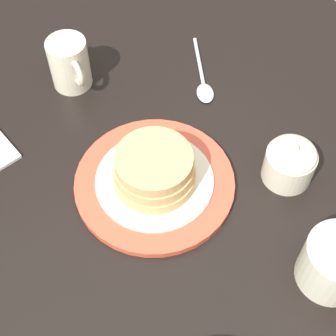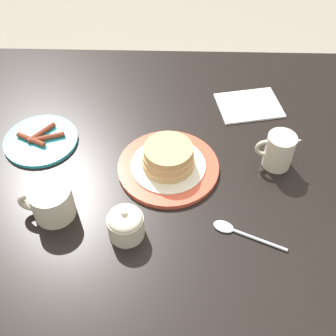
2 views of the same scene
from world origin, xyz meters
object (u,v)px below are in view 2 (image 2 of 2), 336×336
Objects in this scene: coffee_mug at (51,202)px; creamer_pitcher at (279,150)px; side_plate_bacon at (41,140)px; spoon at (235,231)px; pancake_plate at (168,162)px; napkin at (249,105)px; sugar_bowl at (126,224)px.

coffee_mug is 0.55m from creamer_pitcher.
side_plate_bacon is 1.72× the size of creamer_pitcher.
spoon is (-0.49, 0.27, -0.00)m from side_plate_bacon.
spoon is at bearing 129.97° from pancake_plate.
spoon is at bearing 80.39° from napkin.
spoon is (0.12, 0.21, -0.05)m from creamer_pitcher.
spoon is (-0.41, 0.04, -0.04)m from coffee_mug.
side_plate_bacon is at bearing -28.73° from spoon.
coffee_mug reaches higher than side_plate_bacon.
sugar_bowl is 0.51× the size of spoon.
side_plate_bacon is at bearing -70.19° from coffee_mug.
coffee_mug is at bearing 28.98° from pancake_plate.
side_plate_bacon is at bearing -5.90° from creamer_pitcher.
side_plate_bacon is 0.58m from napkin.
coffee_mug is at bearing -5.62° from spoon.
sugar_bowl reaches higher than side_plate_bacon.
pancake_plate reaches higher than spoon.
spoon is at bearing 151.27° from side_plate_bacon.
side_plate_bacon is 0.61m from creamer_pitcher.
sugar_bowl is 0.54m from napkin.
creamer_pitcher is at bearing 174.10° from side_plate_bacon.
pancake_plate is 0.21m from sugar_bowl.
pancake_plate is at bearing 5.14° from creamer_pitcher.
side_plate_bacon is 0.38m from sugar_bowl.
side_plate_bacon is 0.97× the size of napkin.
side_plate_bacon is at bearing -14.45° from pancake_plate.
side_plate_bacon is 1.20× the size of spoon.
pancake_plate is 0.35m from side_plate_bacon.
coffee_mug is 0.77× the size of spoon.
pancake_plate is 3.10× the size of sugar_bowl.
sugar_bowl is at bearing 65.93° from pancake_plate.
pancake_plate is 1.27× the size of napkin.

